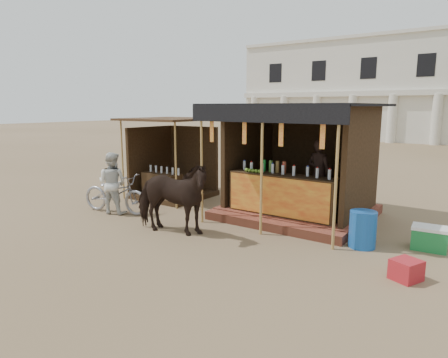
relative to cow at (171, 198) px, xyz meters
name	(u,v)px	position (x,y,z in m)	size (l,w,h in m)	color
ground	(178,245)	(0.60, -0.48, -0.80)	(120.00, 120.00, 0.00)	#846B4C
main_stall	(299,176)	(1.63, 2.88, 0.23)	(3.60, 3.61, 2.78)	#994A32
secondary_stall	(170,168)	(-2.57, 2.76, 0.05)	(2.40, 2.40, 2.38)	#3D2816
cow	(171,198)	(0.00, 0.00, 0.00)	(0.86, 1.89, 1.59)	black
motorbike	(115,193)	(-2.36, 0.46, -0.29)	(0.67, 1.93, 1.01)	#919299
bystander	(112,183)	(-2.38, 0.40, -0.01)	(0.77, 0.60, 1.58)	silver
blue_barrel	(363,229)	(3.62, 1.52, -0.44)	(0.51, 0.51, 0.72)	#1653A8
red_crate	(406,270)	(4.64, 0.40, -0.63)	(0.38, 0.42, 0.33)	#A81C22
cooler	(430,238)	(4.72, 2.12, -0.56)	(0.68, 0.49, 0.46)	#1B7A38
background_building	(404,91)	(-1.40, 29.46, 3.18)	(26.00, 7.45, 8.18)	silver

